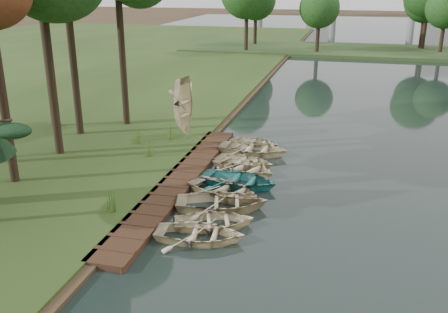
% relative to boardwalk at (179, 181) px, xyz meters
% --- Properties ---
extents(ground, '(300.00, 300.00, 0.00)m').
position_rel_boardwalk_xyz_m(ground, '(1.60, 0.00, -0.15)').
color(ground, '#3D2F1D').
extents(boardwalk, '(1.60, 16.00, 0.30)m').
position_rel_boardwalk_xyz_m(boardwalk, '(0.00, 0.00, 0.00)').
color(boardwalk, '#362215').
rests_on(boardwalk, ground).
extents(peninsula, '(50.00, 14.00, 0.45)m').
position_rel_boardwalk_xyz_m(peninsula, '(9.60, 50.00, 0.08)').
color(peninsula, '#2D451E').
rests_on(peninsula, ground).
extents(far_trees, '(45.60, 5.60, 8.80)m').
position_rel_boardwalk_xyz_m(far_trees, '(6.27, 50.00, 6.28)').
color(far_trees, black).
rests_on(far_trees, peninsula).
extents(rowboat_0, '(3.69, 2.81, 0.71)m').
position_rel_boardwalk_xyz_m(rowboat_0, '(2.62, -5.17, 0.26)').
color(rowboat_0, beige).
rests_on(rowboat_0, water).
extents(rowboat_1, '(3.84, 3.28, 0.67)m').
position_rel_boardwalk_xyz_m(rowboat_1, '(2.86, -3.98, 0.24)').
color(rowboat_1, beige).
rests_on(rowboat_1, water).
extents(rowboat_2, '(4.56, 3.73, 0.83)m').
position_rel_boardwalk_xyz_m(rowboat_2, '(2.75, -2.30, 0.31)').
color(rowboat_2, beige).
rests_on(rowboat_2, water).
extents(rowboat_3, '(4.55, 4.00, 0.78)m').
position_rel_boardwalk_xyz_m(rowboat_3, '(2.54, -0.98, 0.29)').
color(rowboat_3, beige).
rests_on(rowboat_3, water).
extents(rowboat_4, '(4.08, 3.15, 0.78)m').
position_rel_boardwalk_xyz_m(rowboat_4, '(2.87, 0.36, 0.29)').
color(rowboat_4, teal).
rests_on(rowboat_4, water).
extents(rowboat_5, '(4.20, 3.70, 0.72)m').
position_rel_boardwalk_xyz_m(rowboat_5, '(2.75, 2.20, 0.26)').
color(rowboat_5, beige).
rests_on(rowboat_5, water).
extents(rowboat_6, '(3.57, 2.83, 0.66)m').
position_rel_boardwalk_xyz_m(rowboat_6, '(2.56, 3.12, 0.23)').
color(rowboat_6, beige).
rests_on(rowboat_6, water).
extents(rowboat_7, '(4.15, 3.10, 0.82)m').
position_rel_boardwalk_xyz_m(rowboat_7, '(2.64, 5.08, 0.31)').
color(rowboat_7, beige).
rests_on(rowboat_7, water).
extents(rowboat_8, '(3.35, 2.66, 0.62)m').
position_rel_boardwalk_xyz_m(rowboat_8, '(2.45, 6.50, 0.21)').
color(rowboat_8, beige).
rests_on(rowboat_8, water).
extents(stored_rowboat, '(4.10, 3.28, 0.76)m').
position_rel_boardwalk_xyz_m(stored_rowboat, '(-1.99, 6.79, 0.53)').
color(stored_rowboat, beige).
rests_on(stored_rowboat, bank).
extents(reeds_0, '(0.60, 0.60, 1.07)m').
position_rel_boardwalk_xyz_m(reeds_0, '(-1.54, -4.04, 0.68)').
color(reeds_0, '#3F661E').
rests_on(reeds_0, bank).
extents(reeds_1, '(0.60, 0.60, 1.03)m').
position_rel_boardwalk_xyz_m(reeds_1, '(-2.66, 2.72, 0.66)').
color(reeds_1, '#3F661E').
rests_on(reeds_1, bank).
extents(reeds_2, '(0.60, 0.60, 1.09)m').
position_rel_boardwalk_xyz_m(reeds_2, '(-4.19, 4.66, 0.70)').
color(reeds_2, '#3F661E').
rests_on(reeds_2, bank).
extents(reeds_3, '(0.60, 0.60, 0.94)m').
position_rel_boardwalk_xyz_m(reeds_3, '(-2.66, 5.85, 0.62)').
color(reeds_3, '#3F661E').
rests_on(reeds_3, bank).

